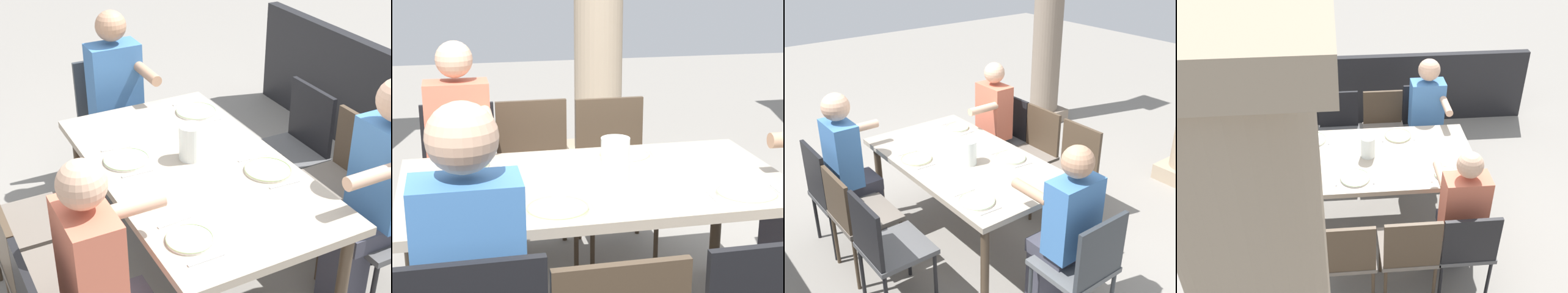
% 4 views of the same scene
% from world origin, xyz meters
% --- Properties ---
extents(ground_plane, '(16.00, 16.00, 0.00)m').
position_xyz_m(ground_plane, '(0.00, 0.00, 0.00)').
color(ground_plane, gray).
extents(dining_table, '(1.72, 0.96, 0.76)m').
position_xyz_m(dining_table, '(0.00, 0.00, 0.69)').
color(dining_table, tan).
rests_on(dining_table, ground).
extents(chair_west_north, '(0.44, 0.44, 0.91)m').
position_xyz_m(chair_west_north, '(-0.58, 0.90, 0.54)').
color(chair_west_north, '#4F4F50').
rests_on(chair_west_north, ground).
extents(chair_west_south, '(0.44, 0.44, 0.93)m').
position_xyz_m(chair_west_south, '(-0.58, -0.91, 0.53)').
color(chair_west_south, '#4F4F50').
rests_on(chair_west_south, ground).
extents(chair_mid_north, '(0.44, 0.44, 0.91)m').
position_xyz_m(chair_mid_north, '(-0.15, 0.90, 0.53)').
color(chair_mid_north, '#6A6158').
rests_on(chair_mid_north, ground).
extents(chair_mid_south, '(0.44, 0.44, 0.88)m').
position_xyz_m(chair_mid_south, '(-0.15, -0.90, 0.53)').
color(chair_mid_south, '#6A6158').
rests_on(chair_mid_south, ground).
extents(chair_east_north, '(0.44, 0.44, 0.90)m').
position_xyz_m(chair_east_north, '(0.32, 0.90, 0.53)').
color(chair_east_north, '#6A6158').
rests_on(chair_east_north, ground).
extents(chair_east_south, '(0.44, 0.44, 0.89)m').
position_xyz_m(chair_east_south, '(0.32, -0.90, 0.52)').
color(chair_east_south, '#4F4F50').
rests_on(chair_east_south, ground).
extents(chair_head_east, '(0.44, 0.44, 0.90)m').
position_xyz_m(chair_head_east, '(1.28, 0.00, 0.53)').
color(chair_head_east, '#5B5E61').
rests_on(chair_head_east, ground).
extents(diner_woman_green, '(0.35, 0.49, 1.30)m').
position_xyz_m(diner_woman_green, '(-0.58, 0.70, 0.69)').
color(diner_woman_green, '#3F3F4C').
rests_on(diner_woman_green, ground).
extents(diner_man_white, '(0.49, 0.35, 1.31)m').
position_xyz_m(diner_man_white, '(1.09, -0.00, 0.70)').
color(diner_man_white, '#3F3F4C').
rests_on(diner_man_white, ground).
extents(diner_guest_third, '(0.35, 0.50, 1.32)m').
position_xyz_m(diner_guest_third, '(-0.58, -0.73, 0.72)').
color(diner_guest_third, '#3F3F4C').
rests_on(diner_guest_third, ground).
extents(patio_railing, '(4.12, 0.10, 0.90)m').
position_xyz_m(patio_railing, '(0.00, -1.88, 0.45)').
color(patio_railing, black).
rests_on(patio_railing, ground).
extents(plate_0, '(0.21, 0.21, 0.02)m').
position_xyz_m(plate_0, '(-0.55, 0.31, 0.77)').
color(plate_0, white).
rests_on(plate_0, dining_table).
extents(fork_0, '(0.02, 0.17, 0.01)m').
position_xyz_m(fork_0, '(-0.70, 0.31, 0.77)').
color(fork_0, silver).
rests_on(fork_0, dining_table).
extents(spoon_0, '(0.03, 0.17, 0.01)m').
position_xyz_m(spoon_0, '(-0.40, 0.31, 0.77)').
color(spoon_0, silver).
rests_on(spoon_0, dining_table).
extents(plate_1, '(0.25, 0.25, 0.02)m').
position_xyz_m(plate_1, '(-0.22, -0.32, 0.77)').
color(plate_1, silver).
rests_on(plate_1, dining_table).
extents(fork_1, '(0.03, 0.17, 0.01)m').
position_xyz_m(fork_1, '(-0.37, -0.32, 0.77)').
color(fork_1, silver).
rests_on(fork_1, dining_table).
extents(spoon_1, '(0.02, 0.17, 0.01)m').
position_xyz_m(spoon_1, '(-0.07, -0.32, 0.77)').
color(spoon_1, silver).
rests_on(spoon_1, dining_table).
extents(plate_2, '(0.25, 0.25, 0.02)m').
position_xyz_m(plate_2, '(0.22, 0.29, 0.77)').
color(plate_2, white).
rests_on(plate_2, dining_table).
extents(fork_2, '(0.02, 0.17, 0.01)m').
position_xyz_m(fork_2, '(0.07, 0.29, 0.77)').
color(fork_2, silver).
rests_on(fork_2, dining_table).
extents(spoon_2, '(0.04, 0.17, 0.01)m').
position_xyz_m(spoon_2, '(0.37, 0.29, 0.77)').
color(spoon_2, silver).
rests_on(spoon_2, dining_table).
extents(plate_3, '(0.25, 0.25, 0.02)m').
position_xyz_m(plate_3, '(0.58, -0.32, 0.77)').
color(plate_3, white).
rests_on(plate_3, dining_table).
extents(fork_3, '(0.02, 0.17, 0.01)m').
position_xyz_m(fork_3, '(0.43, -0.32, 0.77)').
color(fork_3, silver).
rests_on(fork_3, dining_table).
extents(spoon_3, '(0.03, 0.17, 0.01)m').
position_xyz_m(spoon_3, '(0.73, -0.32, 0.77)').
color(spoon_3, silver).
rests_on(spoon_3, dining_table).
extents(water_pitcher, '(0.13, 0.13, 0.20)m').
position_xyz_m(water_pitcher, '(0.09, -0.03, 0.85)').
color(water_pitcher, white).
rests_on(water_pitcher, dining_table).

